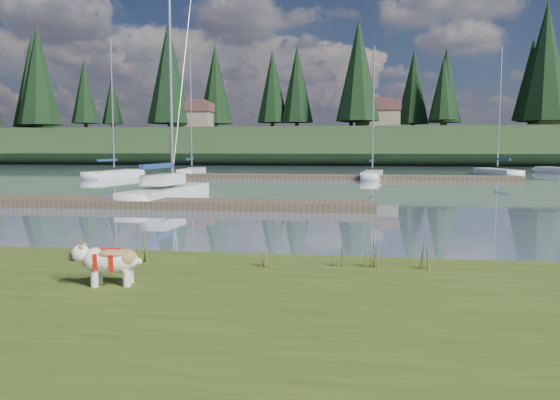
# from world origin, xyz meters

# --- Properties ---
(ground) EXTENTS (200.00, 200.00, 0.00)m
(ground) POSITION_xyz_m (0.00, 30.00, 0.00)
(ground) COLOR gray
(ground) RESTS_ON ground
(bank) EXTENTS (60.00, 9.00, 0.35)m
(bank) POSITION_xyz_m (0.00, -6.00, 0.17)
(bank) COLOR #3B4D17
(bank) RESTS_ON ground
(ridge) EXTENTS (200.00, 20.00, 5.00)m
(ridge) POSITION_xyz_m (0.00, 73.00, 2.50)
(ridge) COLOR #1F3419
(ridge) RESTS_ON ground
(bulldog) EXTENTS (1.00, 0.52, 0.59)m
(bulldog) POSITION_xyz_m (-0.10, -4.12, 0.72)
(bulldog) COLOR silver
(bulldog) RESTS_ON bank
(sailboat_main) EXTENTS (1.93, 7.86, 11.31)m
(sailboat_main) POSITION_xyz_m (-5.06, 12.50, 0.42)
(sailboat_main) COLOR silver
(sailboat_main) RESTS_ON ground
(dock_near) EXTENTS (16.00, 2.00, 0.30)m
(dock_near) POSITION_xyz_m (-4.00, 9.00, 0.15)
(dock_near) COLOR #4C3D2C
(dock_near) RESTS_ON ground
(dock_far) EXTENTS (26.00, 2.20, 0.30)m
(dock_far) POSITION_xyz_m (2.00, 30.00, 0.15)
(dock_far) COLOR #4C3D2C
(dock_far) RESTS_ON ground
(sailboat_bg_0) EXTENTS (2.36, 7.64, 10.95)m
(sailboat_bg_0) POSITION_xyz_m (-15.71, 30.00, 0.32)
(sailboat_bg_0) COLOR silver
(sailboat_bg_0) RESTS_ON ground
(sailboat_bg_1) EXTENTS (2.10, 7.07, 10.51)m
(sailboat_bg_1) POSITION_xyz_m (-11.14, 35.12, 0.33)
(sailboat_bg_1) COLOR silver
(sailboat_bg_1) RESTS_ON ground
(sailboat_bg_2) EXTENTS (1.87, 6.66, 10.03)m
(sailboat_bg_2) POSITION_xyz_m (4.39, 31.26, 0.33)
(sailboat_bg_2) COLOR silver
(sailboat_bg_2) RESTS_ON ground
(sailboat_bg_4) EXTENTS (2.92, 7.48, 10.89)m
(sailboat_bg_4) POSITION_xyz_m (14.79, 37.59, 0.33)
(sailboat_bg_4) COLOR silver
(sailboat_bg_4) RESTS_ON ground
(weed_0) EXTENTS (0.17, 0.14, 0.70)m
(weed_0) POSITION_xyz_m (-0.26, -2.48, 0.64)
(weed_0) COLOR #475B23
(weed_0) RESTS_ON bank
(weed_1) EXTENTS (0.17, 0.14, 0.45)m
(weed_1) POSITION_xyz_m (1.89, -2.57, 0.54)
(weed_1) COLOR #475B23
(weed_1) RESTS_ON bank
(weed_2) EXTENTS (0.17, 0.14, 0.74)m
(weed_2) POSITION_xyz_m (3.61, -2.39, 0.66)
(weed_2) COLOR #475B23
(weed_2) RESTS_ON bank
(weed_3) EXTENTS (0.17, 0.14, 0.52)m
(weed_3) POSITION_xyz_m (-1.70, -2.11, 0.57)
(weed_3) COLOR #475B23
(weed_3) RESTS_ON bank
(weed_4) EXTENTS (0.17, 0.14, 0.50)m
(weed_4) POSITION_xyz_m (3.08, -2.36, 0.56)
(weed_4) COLOR #475B23
(weed_4) RESTS_ON bank
(weed_5) EXTENTS (0.17, 0.14, 0.61)m
(weed_5) POSITION_xyz_m (4.48, -2.42, 0.61)
(weed_5) COLOR #475B23
(weed_5) RESTS_ON bank
(mud_lip) EXTENTS (60.00, 0.50, 0.14)m
(mud_lip) POSITION_xyz_m (0.00, -1.60, 0.07)
(mud_lip) COLOR #33281C
(mud_lip) RESTS_ON ground
(conifer_1) EXTENTS (4.40, 4.40, 11.30)m
(conifer_1) POSITION_xyz_m (-40.00, 71.00, 11.28)
(conifer_1) COLOR #382619
(conifer_1) RESTS_ON ridge
(conifer_2) EXTENTS (6.60, 6.60, 16.05)m
(conifer_2) POSITION_xyz_m (-25.00, 68.00, 13.54)
(conifer_2) COLOR #382619
(conifer_2) RESTS_ON ridge
(conifer_3) EXTENTS (4.84, 4.84, 12.25)m
(conifer_3) POSITION_xyz_m (-10.00, 72.00, 11.74)
(conifer_3) COLOR #382619
(conifer_3) RESTS_ON ridge
(conifer_4) EXTENTS (6.16, 6.16, 15.10)m
(conifer_4) POSITION_xyz_m (3.00, 66.00, 13.09)
(conifer_4) COLOR #382619
(conifer_4) RESTS_ON ridge
(conifer_5) EXTENTS (3.96, 3.96, 10.35)m
(conifer_5) POSITION_xyz_m (15.00, 70.00, 10.83)
(conifer_5) COLOR #382619
(conifer_5) RESTS_ON ridge
(conifer_6) EXTENTS (7.04, 7.04, 17.00)m
(conifer_6) POSITION_xyz_m (28.00, 68.00, 13.99)
(conifer_6) COLOR #382619
(conifer_6) RESTS_ON ridge
(house_0) EXTENTS (6.30, 5.30, 4.65)m
(house_0) POSITION_xyz_m (-22.00, 70.00, 7.31)
(house_0) COLOR gray
(house_0) RESTS_ON ridge
(house_1) EXTENTS (6.30, 5.30, 4.65)m
(house_1) POSITION_xyz_m (6.00, 71.00, 7.31)
(house_1) COLOR gray
(house_1) RESTS_ON ridge
(house_2) EXTENTS (6.30, 5.30, 4.65)m
(house_2) POSITION_xyz_m (30.00, 69.00, 7.31)
(house_2) COLOR gray
(house_2) RESTS_ON ridge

